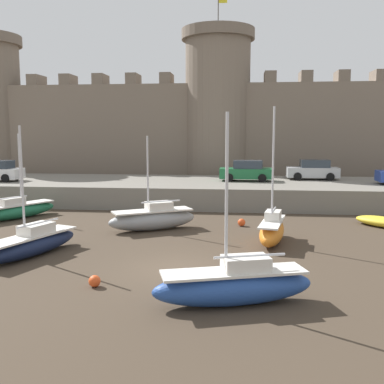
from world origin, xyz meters
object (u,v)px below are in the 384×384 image
sailboat_midflat_right (272,230)px  car_quay_centre_west (313,170)px  rowboat_near_channel_left (383,222)px  car_quay_east (246,171)px  mooring_buoy_off_centre (95,281)px  sailboat_foreground_centre (234,285)px  sailboat_midflat_centre (31,243)px  mooring_buoy_mid_mud (242,222)px  sailboat_near_channel_right (153,218)px  sailboat_midflat_left (18,210)px

sailboat_midflat_right → car_quay_centre_west: 16.18m
sailboat_midflat_right → rowboat_near_channel_left: (6.61, 4.63, -0.36)m
sailboat_midflat_right → rowboat_near_channel_left: size_ratio=2.04×
car_quay_east → car_quay_centre_west: 5.65m
mooring_buoy_off_centre → sailboat_foreground_centre: bearing=-12.4°
mooring_buoy_off_centre → sailboat_midflat_right: bearing=46.6°
sailboat_midflat_centre → mooring_buoy_mid_mud: (9.23, 7.35, -0.34)m
mooring_buoy_mid_mud → car_quay_centre_west: (5.76, 11.56, 2.14)m
sailboat_midflat_right → sailboat_foreground_centre: bearing=-102.0°
sailboat_midflat_right → sailboat_near_channel_right: sailboat_midflat_right is taller
sailboat_near_channel_right → mooring_buoy_off_centre: bearing=-91.4°
sailboat_midflat_right → mooring_buoy_mid_mud: (-1.47, 3.95, -0.45)m
car_quay_east → car_quay_centre_west: (5.42, 1.60, 0.00)m
sailboat_midflat_left → car_quay_centre_west: (19.82, 10.72, 1.81)m
sailboat_foreground_centre → car_quay_centre_west: sailboat_foreground_centre is taller
rowboat_near_channel_left → sailboat_midflat_right: bearing=-145.0°
sailboat_midflat_left → sailboat_midflat_centre: (4.83, -8.19, 0.01)m
sailboat_midflat_centre → sailboat_foreground_centre: 10.14m
car_quay_centre_west → mooring_buoy_off_centre: bearing=-115.9°
sailboat_midflat_right → sailboat_midflat_left: (-15.54, 4.79, -0.12)m
mooring_buoy_mid_mud → car_quay_centre_west: car_quay_centre_west is taller
sailboat_midflat_right → mooring_buoy_mid_mud: sailboat_midflat_right is taller
car_quay_centre_west → sailboat_near_channel_right: bearing=-129.2°
mooring_buoy_off_centre → car_quay_east: car_quay_east is taller
mooring_buoy_mid_mud → car_quay_east: car_quay_east is taller
sailboat_midflat_centre → sailboat_near_channel_right: (4.32, 5.82, 0.09)m
sailboat_midflat_right → sailboat_near_channel_right: (-6.38, 2.41, -0.02)m
rowboat_near_channel_left → mooring_buoy_mid_mud: (-8.08, -0.68, -0.09)m
sailboat_midflat_left → mooring_buoy_mid_mud: sailboat_midflat_left is taller
sailboat_near_channel_right → car_quay_centre_west: size_ratio=1.27×
car_quay_centre_west → rowboat_near_channel_left: bearing=-78.0°
sailboat_midflat_left → car_quay_centre_west: sailboat_midflat_left is taller
sailboat_near_channel_right → car_quay_east: size_ratio=1.27×
sailboat_midflat_left → sailboat_midflat_centre: size_ratio=0.94×
mooring_buoy_mid_mud → sailboat_near_channel_right: bearing=-162.6°
rowboat_near_channel_left → sailboat_foreground_centre: bearing=-123.2°
sailboat_midflat_right → car_quay_centre_west: (4.29, 15.51, 1.69)m
sailboat_midflat_right → rowboat_near_channel_left: 8.08m
sailboat_midflat_right → car_quay_east: bearing=94.6°
sailboat_midflat_centre → mooring_buoy_off_centre: sailboat_midflat_centre is taller
mooring_buoy_mid_mud → sailboat_midflat_right: bearing=-69.5°
rowboat_near_channel_left → sailboat_near_channel_right: 13.19m
sailboat_midflat_left → mooring_buoy_off_centre: 14.78m
sailboat_midflat_right → mooring_buoy_off_centre: size_ratio=15.67×
rowboat_near_channel_left → mooring_buoy_mid_mud: rowboat_near_channel_left is taller
sailboat_midflat_centre → car_quay_centre_west: size_ratio=1.38×
sailboat_foreground_centre → sailboat_near_channel_right: size_ratio=1.15×
mooring_buoy_off_centre → car_quay_east: bearing=75.3°
sailboat_foreground_centre → mooring_buoy_off_centre: 5.05m
car_quay_east → car_quay_centre_west: same height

